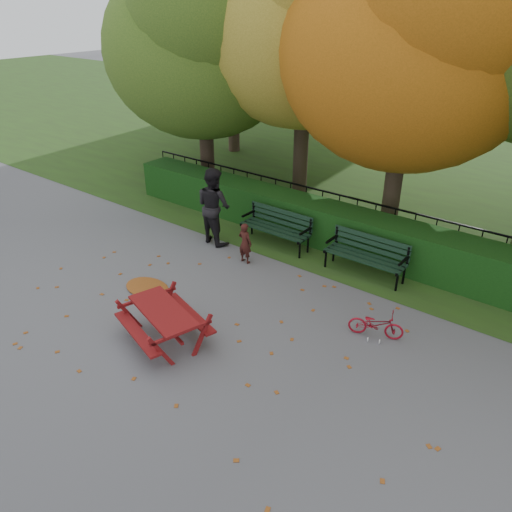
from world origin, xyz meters
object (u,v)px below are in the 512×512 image
Objects in this scene: tree_c at (425,30)px; bicycle at (376,324)px; bench_right at (367,253)px; child at (245,243)px; tree_a at (204,35)px; bench_left at (277,225)px; adult at (214,206)px; picnic_table at (164,317)px.

bicycle is (1.45, -4.24, -4.57)m from tree_c.
bench_right is 1.85× the size of child.
bench_right is 2.32m from bicycle.
bench_left is at bearing -25.76° from tree_a.
adult reaches higher than bench_right.
child is at bearing 57.54° from bicycle.
adult is (-3.47, -3.06, -3.87)m from tree_c.
child is 3.72m from bicycle.
tree_c reaches higher than bench_left.
child reaches higher than bicycle.
bicycle is at bearing -27.27° from tree_a.
adult is (-1.33, -0.80, 0.43)m from bench_left.
tree_c is 5.31m from bench_left.
tree_c is 6.40m from bicycle.
bench_left reaches higher than bicycle.
picnic_table is (-1.73, -4.38, -0.01)m from bench_right.
picnic_table is at bearing -53.92° from tree_a.
adult is 1.94× the size of bicycle.
tree_c is at bearing 96.70° from bench_right.
bench_right is at bearing -152.57° from child.
bench_left is (3.89, -1.88, -4.00)m from tree_a.
child is (-2.45, -1.20, -0.03)m from bench_right.
picnic_table is 0.96× the size of adult.
bench_right is 0.95× the size of adult.
tree_a reaches higher than bicycle.
adult is (-2.00, 3.58, 0.44)m from picnic_table.
bicycle is at bearing 56.40° from picnic_table.
picnic_table is at bearing 128.25° from adult.
picnic_table is at bearing -111.58° from bench_right.
bench_right is at bearing -16.61° from tree_a.
child is 0.51× the size of adult.
tree_a is at bearing -37.35° from adult.
bench_right is (0.27, -2.26, -4.30)m from tree_c.
tree_a is 5.14m from adult.
bench_left is 1.83× the size of bicycle.
bench_right is (2.40, 0.00, 0.00)m from bench_left.
picnic_table is (0.67, -4.38, -0.01)m from bench_left.
bench_left is 0.99× the size of picnic_table.
tree_a is 8.71m from picnic_table.
tree_a is 6.36m from child.
tree_c is at bearing -120.89° from child.
bicycle is (3.63, -0.78, -0.23)m from child.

